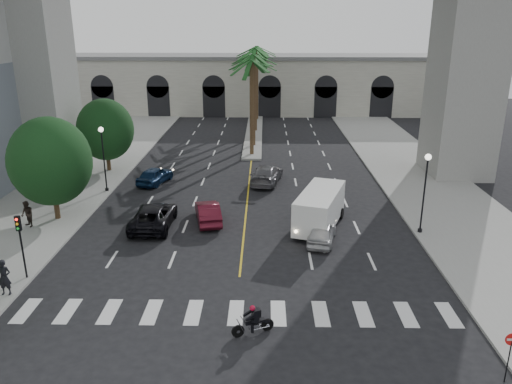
# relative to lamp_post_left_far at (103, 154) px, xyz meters

# --- Properties ---
(ground) EXTENTS (140.00, 140.00, 0.00)m
(ground) POSITION_rel_lamp_post_left_far_xyz_m (11.40, -16.00, -3.22)
(ground) COLOR black
(ground) RESTS_ON ground
(sidewalk_left) EXTENTS (8.00, 100.00, 0.15)m
(sidewalk_left) POSITION_rel_lamp_post_left_far_xyz_m (-3.60, -1.00, -3.15)
(sidewalk_left) COLOR gray
(sidewalk_left) RESTS_ON ground
(sidewalk_right) EXTENTS (8.00, 100.00, 0.15)m
(sidewalk_right) POSITION_rel_lamp_post_left_far_xyz_m (26.40, -1.00, -3.15)
(sidewalk_right) COLOR gray
(sidewalk_right) RESTS_ON ground
(median) EXTENTS (2.00, 24.00, 0.20)m
(median) POSITION_rel_lamp_post_left_far_xyz_m (11.40, 22.00, -3.12)
(median) COLOR gray
(median) RESTS_ON ground
(pier_building) EXTENTS (71.00, 10.50, 8.50)m
(pier_building) POSITION_rel_lamp_post_left_far_xyz_m (11.40, 39.00, 1.04)
(pier_building) COLOR beige
(pier_building) RESTS_ON ground
(palm_a) EXTENTS (3.20, 3.20, 10.30)m
(palm_a) POSITION_rel_lamp_post_left_far_xyz_m (11.40, 12.00, 5.88)
(palm_a) COLOR #47331E
(palm_a) RESTS_ON ground
(palm_b) EXTENTS (3.20, 3.20, 10.60)m
(palm_b) POSITION_rel_lamp_post_left_far_xyz_m (11.50, 16.00, 6.15)
(palm_b) COLOR #47331E
(palm_b) RESTS_ON ground
(palm_c) EXTENTS (3.20, 3.20, 10.10)m
(palm_c) POSITION_rel_lamp_post_left_far_xyz_m (11.20, 20.00, 5.69)
(palm_c) COLOR #47331E
(palm_c) RESTS_ON ground
(palm_d) EXTENTS (3.20, 3.20, 10.90)m
(palm_d) POSITION_rel_lamp_post_left_far_xyz_m (11.55, 24.00, 6.43)
(palm_d) COLOR #47331E
(palm_d) RESTS_ON ground
(palm_e) EXTENTS (3.20, 3.20, 10.40)m
(palm_e) POSITION_rel_lamp_post_left_far_xyz_m (11.30, 28.00, 5.97)
(palm_e) COLOR #47331E
(palm_e) RESTS_ON ground
(palm_f) EXTENTS (3.20, 3.20, 10.70)m
(palm_f) POSITION_rel_lamp_post_left_far_xyz_m (11.60, 32.00, 6.24)
(palm_f) COLOR #47331E
(palm_f) RESTS_ON ground
(street_tree_mid) EXTENTS (5.44, 5.44, 7.21)m
(street_tree_mid) POSITION_rel_lamp_post_left_far_xyz_m (-1.60, -6.00, 0.99)
(street_tree_mid) COLOR #382616
(street_tree_mid) RESTS_ON ground
(street_tree_far) EXTENTS (5.04, 5.04, 6.68)m
(street_tree_far) POSITION_rel_lamp_post_left_far_xyz_m (-1.60, 6.00, 0.68)
(street_tree_far) COLOR #382616
(street_tree_far) RESTS_ON ground
(lamp_post_left_far) EXTENTS (0.40, 0.40, 5.35)m
(lamp_post_left_far) POSITION_rel_lamp_post_left_far_xyz_m (0.00, 0.00, 0.00)
(lamp_post_left_far) COLOR black
(lamp_post_left_far) RESTS_ON ground
(lamp_post_right) EXTENTS (0.40, 0.40, 5.35)m
(lamp_post_right) POSITION_rel_lamp_post_left_far_xyz_m (22.80, -8.00, 0.00)
(lamp_post_right) COLOR black
(lamp_post_right) RESTS_ON ground
(traffic_signal_far) EXTENTS (0.25, 0.18, 3.65)m
(traffic_signal_far) POSITION_rel_lamp_post_left_far_xyz_m (0.10, -14.50, -0.71)
(traffic_signal_far) COLOR black
(traffic_signal_far) RESTS_ON ground
(motorcycle_rider) EXTENTS (1.85, 0.84, 1.41)m
(motorcycle_rider) POSITION_rel_lamp_post_left_far_xyz_m (12.29, -19.12, -2.58)
(motorcycle_rider) COLOR black
(motorcycle_rider) RESTS_ON ground
(car_a) EXTENTS (2.39, 4.13, 1.32)m
(car_a) POSITION_rel_lamp_post_left_far_xyz_m (16.30, -9.38, -2.56)
(car_a) COLOR #A9AAAE
(car_a) RESTS_ON ground
(car_b) EXTENTS (2.37, 4.52, 1.42)m
(car_b) POSITION_rel_lamp_post_left_far_xyz_m (8.86, -6.16, -2.51)
(car_b) COLOR #51101D
(car_b) RESTS_ON ground
(car_c) EXTENTS (2.54, 5.45, 1.51)m
(car_c) POSITION_rel_lamp_post_left_far_xyz_m (5.32, -7.08, -2.47)
(car_c) COLOR black
(car_c) RESTS_ON ground
(car_d) EXTENTS (3.11, 5.58, 1.53)m
(car_d) POSITION_rel_lamp_post_left_far_xyz_m (12.90, 2.78, -2.46)
(car_d) COLOR slate
(car_d) RESTS_ON ground
(car_e) EXTENTS (2.82, 4.53, 1.44)m
(car_e) POSITION_rel_lamp_post_left_far_xyz_m (3.41, 2.44, -2.50)
(car_e) COLOR #0F2547
(car_e) RESTS_ON ground
(cargo_van) EXTENTS (4.02, 6.38, 2.55)m
(cargo_van) POSITION_rel_lamp_post_left_far_xyz_m (16.36, -7.10, -1.80)
(cargo_van) COLOR white
(cargo_van) RESTS_ON ground
(pedestrian_a) EXTENTS (0.69, 0.46, 1.85)m
(pedestrian_a) POSITION_rel_lamp_post_left_far_xyz_m (-0.10, -16.24, -2.15)
(pedestrian_a) COLOR black
(pedestrian_a) RESTS_ON sidewalk_left
(pedestrian_b) EXTENTS (1.09, 1.07, 1.77)m
(pedestrian_b) POSITION_rel_lamp_post_left_far_xyz_m (-2.92, -7.57, -2.19)
(pedestrian_b) COLOR black
(pedestrian_b) RESTS_ON sidewalk_left
(do_not_enter_sign) EXTENTS (0.53, 0.05, 2.16)m
(do_not_enter_sign) POSITION_rel_lamp_post_left_far_xyz_m (21.90, -22.10, -1.65)
(do_not_enter_sign) COLOR black
(do_not_enter_sign) RESTS_ON ground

